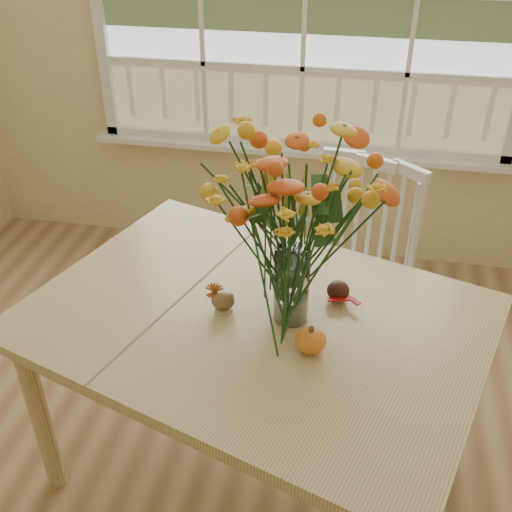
# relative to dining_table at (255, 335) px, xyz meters

# --- Properties ---
(wall_back) EXTENTS (4.00, 0.02, 2.70)m
(wall_back) POSITION_rel_dining_table_xyz_m (-0.07, 1.71, 0.64)
(wall_back) COLOR beige
(wall_back) RESTS_ON floor
(dining_table) EXTENTS (1.75, 1.48, 0.80)m
(dining_table) POSITION_rel_dining_table_xyz_m (0.00, 0.00, 0.00)
(dining_table) COLOR tan
(dining_table) RESTS_ON floor
(windsor_chair) EXTENTS (0.60, 0.59, 1.02)m
(windsor_chair) POSITION_rel_dining_table_xyz_m (0.32, 0.72, -0.14)
(windsor_chair) COLOR white
(windsor_chair) RESTS_ON floor
(flower_vase) EXTENTS (0.54, 0.54, 0.65)m
(flower_vase) POSITION_rel_dining_table_xyz_m (0.12, 0.01, 0.48)
(flower_vase) COLOR white
(flower_vase) RESTS_ON dining_table
(pumpkin) EXTENTS (0.10, 0.10, 0.08)m
(pumpkin) POSITION_rel_dining_table_xyz_m (0.20, -0.15, 0.13)
(pumpkin) COLOR orange
(pumpkin) RESTS_ON dining_table
(turkey_figurine) EXTENTS (0.09, 0.07, 0.10)m
(turkey_figurine) POSITION_rel_dining_table_xyz_m (-0.11, -0.00, 0.13)
(turkey_figurine) COLOR #CCB78C
(turkey_figurine) RESTS_ON dining_table
(dark_gourd) EXTENTS (0.13, 0.10, 0.07)m
(dark_gourd) POSITION_rel_dining_table_xyz_m (0.27, 0.13, 0.13)
(dark_gourd) COLOR #38160F
(dark_gourd) RESTS_ON dining_table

